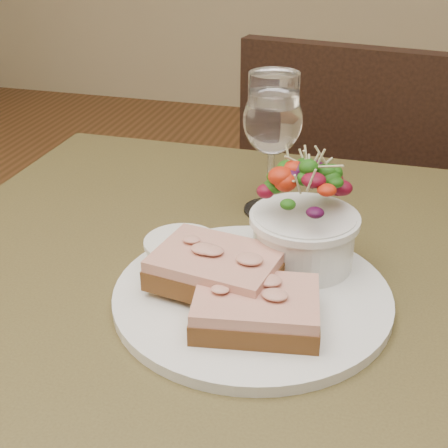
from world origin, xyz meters
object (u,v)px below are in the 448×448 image
(sandwich_front, at_px, (256,308))
(ramekin, at_px, (182,253))
(sandwich_back, at_px, (216,268))
(wine_glass, at_px, (273,124))
(cafe_table, at_px, (233,353))
(chair_far, at_px, (349,289))
(dinner_plate, at_px, (252,295))
(salad_bowl, at_px, (305,216))

(sandwich_front, distance_m, ramekin, 0.13)
(sandwich_back, height_order, wine_glass, wine_glass)
(cafe_table, xyz_separation_m, wine_glass, (0.00, 0.18, 0.22))
(chair_far, bearing_deg, cafe_table, 91.13)
(dinner_plate, xyz_separation_m, ramekin, (-0.09, 0.02, 0.03))
(dinner_plate, xyz_separation_m, sandwich_back, (-0.04, -0.01, 0.03))
(ramekin, xyz_separation_m, wine_glass, (0.06, 0.19, 0.09))
(sandwich_back, relative_size, wine_glass, 0.80)
(dinner_plate, distance_m, salad_bowl, 0.10)
(dinner_plate, xyz_separation_m, wine_glass, (-0.03, 0.21, 0.12))
(cafe_table, bearing_deg, chair_far, 82.17)
(cafe_table, xyz_separation_m, salad_bowl, (0.07, 0.04, 0.17))
(chair_far, distance_m, wine_glass, 0.80)
(dinner_plate, bearing_deg, sandwich_back, -170.72)
(chair_far, xyz_separation_m, sandwich_back, (-0.11, -0.76, 0.49))
(sandwich_front, bearing_deg, dinner_plate, 98.16)
(sandwich_back, distance_m, wine_glass, 0.24)
(dinner_plate, bearing_deg, salad_bowl, 59.74)
(chair_far, distance_m, ramekin, 0.89)
(dinner_plate, distance_m, sandwich_front, 0.06)
(cafe_table, height_order, dinner_plate, dinner_plate)
(dinner_plate, height_order, wine_glass, wine_glass)
(chair_far, bearing_deg, sandwich_back, 90.82)
(cafe_table, distance_m, sandwich_back, 0.14)
(wine_glass, bearing_deg, chair_far, 79.79)
(sandwich_back, bearing_deg, chair_far, 90.95)
(wine_glass, bearing_deg, dinner_plate, -83.02)
(chair_far, height_order, sandwich_front, chair_far)
(chair_far, distance_m, sandwich_front, 0.94)
(cafe_table, height_order, sandwich_front, sandwich_front)
(cafe_table, bearing_deg, sandwich_back, -104.19)
(sandwich_front, bearing_deg, wine_glass, 90.10)
(salad_bowl, bearing_deg, sandwich_front, -101.43)
(chair_far, height_order, wine_glass, wine_glass)
(sandwich_back, relative_size, salad_bowl, 1.11)
(cafe_table, height_order, wine_glass, wine_glass)
(cafe_table, xyz_separation_m, ramekin, (-0.06, -0.01, 0.13))
(dinner_plate, distance_m, sandwich_back, 0.05)
(cafe_table, relative_size, sandwich_back, 5.68)
(ramekin, distance_m, salad_bowl, 0.14)
(dinner_plate, relative_size, sandwich_back, 2.08)
(cafe_table, relative_size, dinner_plate, 2.74)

